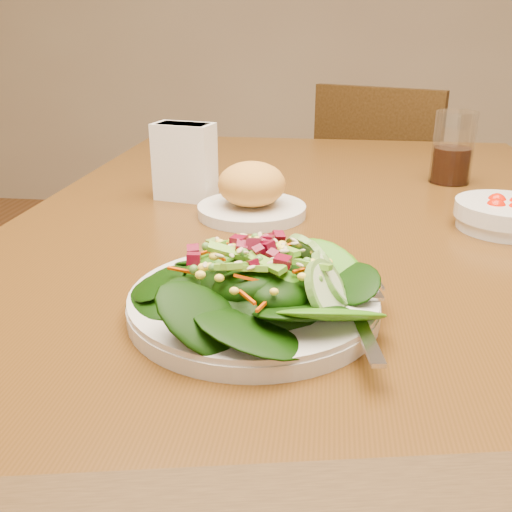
{
  "coord_description": "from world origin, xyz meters",
  "views": [
    {
      "loc": [
        0.02,
        -0.78,
        1.02
      ],
      "look_at": [
        -0.05,
        -0.25,
        0.8
      ],
      "focal_mm": 40.0,
      "sensor_mm": 36.0,
      "label": 1
    }
  ],
  "objects": [
    {
      "name": "dining_table",
      "position": [
        0.0,
        0.0,
        0.65
      ],
      "size": [
        0.9,
        1.4,
        0.75
      ],
      "color": "#502E11",
      "rests_on": "ground_plane"
    },
    {
      "name": "chair_far",
      "position": [
        0.2,
        1.01,
        0.46
      ],
      "size": [
        0.53,
        0.53,
        0.86
      ],
      "rotation": [
        0.0,
        0.0,
        2.72
      ],
      "color": "#3E2911",
      "rests_on": "ground_plane"
    },
    {
      "name": "salad_plate",
      "position": [
        -0.04,
        -0.27,
        0.78
      ],
      "size": [
        0.26,
        0.25,
        0.07
      ],
      "rotation": [
        0.0,
        0.0,
        -0.19
      ],
      "color": "silver",
      "rests_on": "dining_table"
    },
    {
      "name": "bread_plate",
      "position": [
        -0.1,
        0.05,
        0.78
      ],
      "size": [
        0.16,
        0.16,
        0.08
      ],
      "color": "silver",
      "rests_on": "dining_table"
    },
    {
      "name": "tomato_bowl",
      "position": [
        0.27,
        0.03,
        0.77
      ],
      "size": [
        0.14,
        0.14,
        0.05
      ],
      "color": "silver",
      "rests_on": "dining_table"
    },
    {
      "name": "drinking_glass",
      "position": [
        0.24,
        0.29,
        0.81
      ],
      "size": [
        0.07,
        0.07,
        0.13
      ],
      "color": "silver",
      "rests_on": "dining_table"
    },
    {
      "name": "napkin_holder",
      "position": [
        -0.22,
        0.12,
        0.82
      ],
      "size": [
        0.1,
        0.07,
        0.12
      ],
      "rotation": [
        0.0,
        0.0,
        -0.2
      ],
      "color": "white",
      "rests_on": "dining_table"
    }
  ]
}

